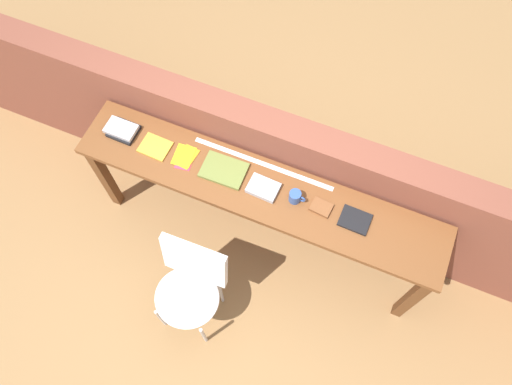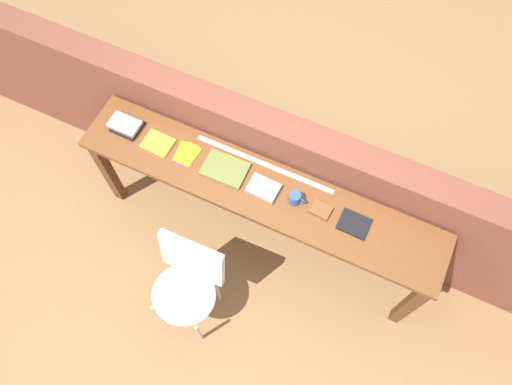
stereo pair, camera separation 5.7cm
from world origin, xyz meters
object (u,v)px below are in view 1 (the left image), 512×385
(book_repair_rightmost, at_px, (355,220))
(book_stack_leftmost, at_px, (122,130))
(chair_white_moulded, at_px, (190,285))
(pamphlet_pile_colourful, at_px, (185,157))
(leather_journal_brown, at_px, (321,207))
(mug, at_px, (295,197))
(book_open_centre, at_px, (224,170))
(magazine_cycling, at_px, (155,147))

(book_repair_rightmost, bearing_deg, book_stack_leftmost, -179.35)
(chair_white_moulded, xyz_separation_m, book_stack_leftmost, (-0.81, 0.71, 0.38))
(pamphlet_pile_colourful, distance_m, leather_journal_brown, 0.96)
(mug, distance_m, leather_journal_brown, 0.18)
(book_open_centre, bearing_deg, book_repair_rightmost, -1.74)
(book_stack_leftmost, height_order, pamphlet_pile_colourful, book_stack_leftmost)
(magazine_cycling, bearing_deg, book_open_centre, 3.68)
(magazine_cycling, bearing_deg, leather_journal_brown, 2.47)
(leather_journal_brown, xyz_separation_m, book_repair_rightmost, (0.22, 0.00, -0.00))
(book_open_centre, relative_size, mug, 2.62)
(book_open_centre, relative_size, book_repair_rightmost, 1.53)
(magazine_cycling, height_order, book_open_centre, book_open_centre)
(book_open_centre, bearing_deg, leather_journal_brown, -1.88)
(chair_white_moulded, distance_m, book_open_centre, 0.79)
(book_stack_leftmost, height_order, magazine_cycling, book_stack_leftmost)
(chair_white_moulded, xyz_separation_m, pamphlet_pile_colourful, (-0.33, 0.70, 0.36))
(magazine_cycling, bearing_deg, chair_white_moulded, -49.63)
(book_open_centre, height_order, mug, mug)
(book_stack_leftmost, relative_size, book_open_centre, 0.74)
(mug, bearing_deg, book_repair_rightmost, 1.39)
(book_stack_leftmost, xyz_separation_m, leather_journal_brown, (1.43, -0.02, -0.01))
(leather_journal_brown, bearing_deg, magazine_cycling, -174.31)
(book_stack_leftmost, distance_m, leather_journal_brown, 1.43)
(book_stack_leftmost, distance_m, pamphlet_pile_colourful, 0.48)
(magazine_cycling, distance_m, mug, 1.00)
(book_repair_rightmost, bearing_deg, mug, -177.43)
(pamphlet_pile_colourful, height_order, book_repair_rightmost, book_repair_rightmost)
(chair_white_moulded, xyz_separation_m, book_open_centre, (-0.05, 0.70, 0.37))
(chair_white_moulded, relative_size, mug, 8.10)
(chair_white_moulded, height_order, pamphlet_pile_colourful, chair_white_moulded)
(magazine_cycling, xyz_separation_m, book_repair_rightmost, (1.40, 0.01, 0.00))
(pamphlet_pile_colourful, bearing_deg, leather_journal_brown, 0.12)
(book_stack_leftmost, bearing_deg, book_open_centre, -0.77)
(book_open_centre, bearing_deg, book_stack_leftmost, 177.81)
(pamphlet_pile_colourful, height_order, leather_journal_brown, leather_journal_brown)
(pamphlet_pile_colourful, relative_size, book_open_centre, 0.68)
(mug, bearing_deg, magazine_cycling, 179.98)
(chair_white_moulded, height_order, book_stack_leftmost, book_stack_leftmost)
(chair_white_moulded, relative_size, book_stack_leftmost, 4.20)
(book_open_centre, distance_m, mug, 0.50)
(chair_white_moulded, xyz_separation_m, leather_journal_brown, (0.63, 0.70, 0.37))
(chair_white_moulded, relative_size, book_open_centre, 3.10)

